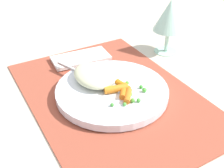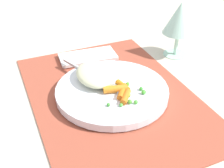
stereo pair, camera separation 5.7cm
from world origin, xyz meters
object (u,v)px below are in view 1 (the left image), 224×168
Objects in this scene: rice_mound at (93,75)px; carrot_portion at (122,90)px; plate at (112,91)px; fork at (98,80)px; napkin at (81,58)px; wine_glass at (170,17)px.

rice_mound reaches higher than carrot_portion.
plate is at bearing -161.17° from carrot_portion.
plate is 0.03m from carrot_portion.
rice_mound is at bearing -155.65° from carrot_portion.
napkin is (-0.14, 0.02, -0.02)m from fork.
plate is 2.21× the size of rice_mound.
napkin is (-0.13, 0.03, -0.03)m from rice_mound.
rice_mound is at bearing -152.64° from plate.
wine_glass is at bearing 106.27° from fork.
wine_glass is (-0.07, 0.25, 0.08)m from fork.
carrot_portion reaches higher than plate.
wine_glass reaches higher than fork.
rice_mound is at bearing -12.37° from napkin.
fork is (-0.06, -0.02, -0.00)m from carrot_portion.
napkin is at bearing 171.19° from fork.
fork is at bearing -158.46° from plate.
carrot_portion is 0.28m from wine_glass.
wine_glass is at bearing 104.60° from rice_mound.
wine_glass is 0.26m from napkin.
carrot_portion is at bearing 20.46° from fork.
napkin is at bearing 177.82° from plate.
plate reaches higher than napkin.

